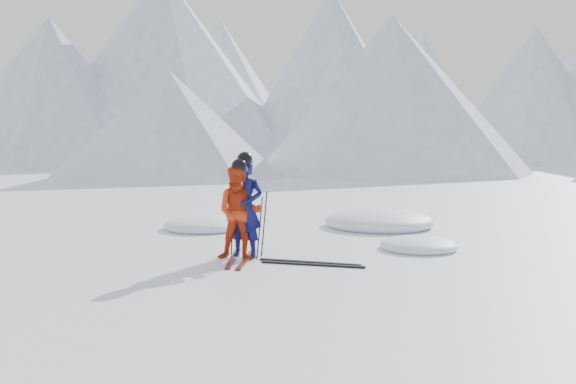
% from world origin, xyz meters
% --- Properties ---
extents(ground, '(160.00, 160.00, 0.00)m').
position_xyz_m(ground, '(0.00, 0.00, 0.00)').
color(ground, white).
rests_on(ground, ground).
extents(mountain_range, '(106.15, 62.94, 15.53)m').
position_xyz_m(mountain_range, '(5.71, 35.31, 6.72)').
color(mountain_range, '#B2BCD1').
rests_on(mountain_range, ground).
extents(skier_blue, '(0.63, 0.42, 1.70)m').
position_xyz_m(skier_blue, '(-2.13, -0.03, 0.85)').
color(skier_blue, '#0C0F4B').
rests_on(skier_blue, ground).
extents(skier_red, '(0.91, 0.79, 1.59)m').
position_xyz_m(skier_red, '(-2.16, -0.21, 0.80)').
color(skier_red, red).
rests_on(skier_red, ground).
extents(pole_blue_left, '(0.11, 0.08, 1.13)m').
position_xyz_m(pole_blue_left, '(-2.43, 0.12, 0.57)').
color(pole_blue_left, black).
rests_on(pole_blue_left, ground).
extents(pole_blue_right, '(0.11, 0.07, 1.13)m').
position_xyz_m(pole_blue_right, '(-1.88, 0.22, 0.57)').
color(pole_blue_right, black).
rests_on(pole_blue_right, ground).
extents(pole_red_left, '(0.11, 0.09, 1.06)m').
position_xyz_m(pole_red_left, '(-2.46, 0.04, 0.53)').
color(pole_red_left, black).
rests_on(pole_red_left, ground).
extents(pole_red_right, '(0.11, 0.08, 1.06)m').
position_xyz_m(pole_red_right, '(-1.86, -0.06, 0.53)').
color(pole_red_right, black).
rests_on(pole_red_right, ground).
extents(ski_worn_left, '(0.61, 1.65, 0.03)m').
position_xyz_m(ski_worn_left, '(-2.28, -0.21, 0.01)').
color(ski_worn_left, black).
rests_on(ski_worn_left, ground).
extents(ski_worn_right, '(0.50, 1.67, 0.03)m').
position_xyz_m(ski_worn_right, '(-2.04, -0.21, 0.01)').
color(ski_worn_right, black).
rests_on(ski_worn_right, ground).
extents(ski_loose_a, '(1.70, 0.15, 0.03)m').
position_xyz_m(ski_loose_a, '(-0.96, -0.11, 0.01)').
color(ski_loose_a, black).
rests_on(ski_loose_a, ground).
extents(ski_loose_b, '(1.70, 0.21, 0.03)m').
position_xyz_m(ski_loose_b, '(-0.86, -0.26, 0.01)').
color(ski_loose_b, black).
rests_on(ski_loose_b, ground).
extents(snow_lumps, '(6.47, 4.54, 0.55)m').
position_xyz_m(snow_lumps, '(-1.36, 3.63, 0.00)').
color(snow_lumps, white).
rests_on(snow_lumps, ground).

